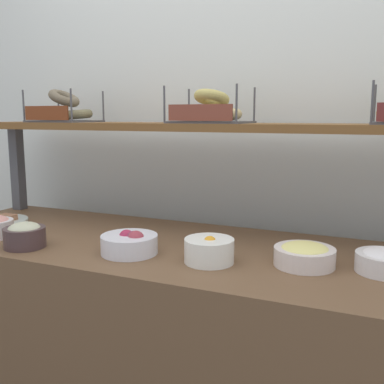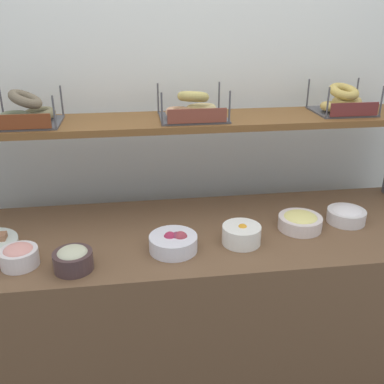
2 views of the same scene
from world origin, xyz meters
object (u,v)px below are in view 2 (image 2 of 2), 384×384
Objects in this scene: bowl_beet_salad at (174,242)px; bagel_basket_sesame at (342,102)px; bowl_lox_spread at (19,255)px; bowl_tuna_salad at (73,259)px; bowl_cream_cheese at (346,215)px; bagel_basket_poppy at (27,113)px; bowl_fruit_salad at (241,234)px; bagel_basket_plain at (192,109)px; bowl_egg_salad at (300,221)px.

bagel_basket_sesame is (0.84, 0.43, 0.44)m from bowl_beet_salad.
bowl_tuna_salad is at bearing -15.00° from bowl_lox_spread.
bagel_basket_poppy is at bearing 169.22° from bowl_cream_cheese.
bowl_fruit_salad is at bearing 3.30° from bowl_lox_spread.
bagel_basket_plain is 1.08× the size of bagel_basket_sesame.
bowl_beet_salad is at bearing -107.75° from bagel_basket_plain.
bowl_egg_salad is 0.96m from bowl_tuna_salad.
bagel_basket_plain is at bearing 111.46° from bowl_fruit_salad.
bowl_beet_salad is 0.58m from bowl_lox_spread.
bagel_basket_poppy is 0.94× the size of bagel_basket_plain.
bowl_beet_salad is at bearing -34.81° from bagel_basket_poppy.
bowl_tuna_salad is 0.21m from bowl_lox_spread.
bagel_basket_sesame is (0.06, 0.29, 0.44)m from bowl_cream_cheese.
bowl_lox_spread is 0.94m from bagel_basket_plain.
bowl_cream_cheese is at bearing 7.07° from bowl_lox_spread.
bagel_basket_poppy reaches higher than bowl_beet_salad.
bowl_egg_salad is 1.34× the size of bowl_lox_spread.
bowl_fruit_salad is 0.86m from bowl_lox_spread.
bowl_lox_spread is at bearing -172.93° from bowl_cream_cheese.
bowl_fruit_salad reaches higher than bowl_egg_salad.
bagel_basket_poppy is (-1.14, 0.29, 0.44)m from bowl_egg_salad.
bowl_tuna_salad reaches higher than bowl_fruit_salad.
bowl_lox_spread is 1.56m from bagel_basket_sesame.
bowl_beet_salad is at bearing 12.52° from bowl_tuna_salad.
bagel_basket_plain is (-0.43, 0.30, 0.44)m from bowl_egg_salad.
bowl_tuna_salad is 1.19m from bowl_cream_cheese.
bowl_lox_spread is 1.38m from bowl_cream_cheese.
bowl_fruit_salad reaches higher than bowl_lox_spread.
bowl_tuna_salad is (-0.94, -0.19, 0.01)m from bowl_egg_salad.
bowl_cream_cheese is (0.79, 0.14, -0.00)m from bowl_beet_salad.
bowl_cream_cheese is 1.46m from bagel_basket_poppy.
bowl_beet_salad is 0.83m from bagel_basket_poppy.
bagel_basket_plain reaches higher than bowl_egg_salad.
bagel_basket_sesame is at bearing 48.54° from bowl_egg_salad.
bagel_basket_plain is at bearing 158.33° from bowl_cream_cheese.
bowl_beet_salad is 1.13× the size of bowl_cream_cheese.
bagel_basket_sesame reaches higher than bowl_lox_spread.
bowl_beet_salad is at bearing -175.98° from bowl_fruit_salad.
bagel_basket_plain reaches higher than bowl_beet_salad.
bowl_cream_cheese is at bearing 13.27° from bowl_fruit_salad.
bowl_egg_salad is at bearing 10.72° from bowl_beet_salad.
bowl_fruit_salad reaches higher than bowl_beet_salad.
bowl_lox_spread is (-0.58, -0.03, 0.01)m from bowl_beet_salad.
bowl_egg_salad and bowl_cream_cheese have the same top height.
bowl_fruit_salad is 1.09× the size of bowl_tuna_salad.
bowl_fruit_salad reaches higher than bowl_cream_cheese.
bagel_basket_sesame is at bearing 79.14° from bowl_cream_cheese.
bowl_beet_salad is 1.04m from bagel_basket_sesame.
bowl_lox_spread is at bearing -90.73° from bagel_basket_poppy.
bowl_fruit_salad is 0.84× the size of bowl_egg_salad.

